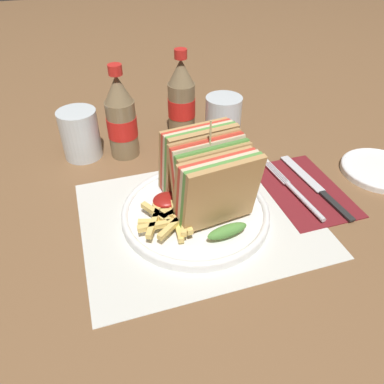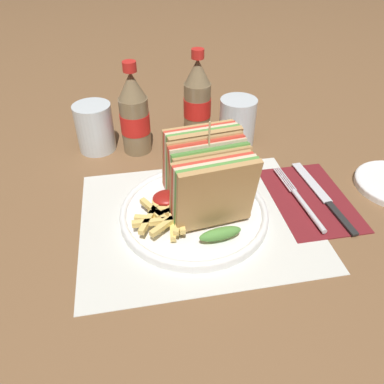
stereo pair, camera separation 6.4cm
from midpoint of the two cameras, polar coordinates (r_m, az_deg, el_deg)
The scene contains 14 objects.
ground_plane at distance 0.64m, azimuth -4.67°, elevation -4.78°, with size 4.00×4.00×0.00m, color brown.
placemat at distance 0.65m, azimuth -1.82°, elevation -3.93°, with size 0.40×0.32×0.00m.
plate_main at distance 0.65m, azimuth -2.31°, elevation -3.23°, with size 0.26×0.26×0.02m.
club_sandwich at distance 0.61m, azimuth -0.51°, elevation 2.26°, with size 0.14×0.19×0.17m.
fries_pile at distance 0.61m, azimuth -6.34°, elevation -4.12°, with size 0.11×0.10×0.02m.
ketchup_blob at distance 0.65m, azimuth -6.68°, elevation -1.33°, with size 0.05×0.04×0.02m.
napkin at distance 0.73m, azimuth 14.23°, elevation 0.32°, with size 0.14×0.21×0.00m.
fork at distance 0.71m, azimuth 13.44°, elevation -0.47°, with size 0.02×0.19×0.01m.
knife at distance 0.74m, azimuth 15.98°, elevation 0.78°, with size 0.03×0.22×0.00m.
coke_bottle_near at distance 0.80m, azimuth -13.05°, elevation 10.75°, with size 0.06×0.06×0.20m.
coke_bottle_far at distance 0.86m, azimuth -3.81°, elevation 13.78°, with size 0.06×0.06×0.20m.
glass_near at distance 0.85m, azimuth 2.54°, elevation 10.50°, with size 0.08×0.08×0.10m.
glass_far at distance 0.83m, azimuth -18.85°, elevation 8.28°, with size 0.08×0.08×0.10m.
side_saucer at distance 0.83m, azimuth 24.67°, elevation 3.07°, with size 0.15×0.15×0.01m.
Camera 1 is at (-0.12, -0.46, 0.44)m, focal length 35.00 mm.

